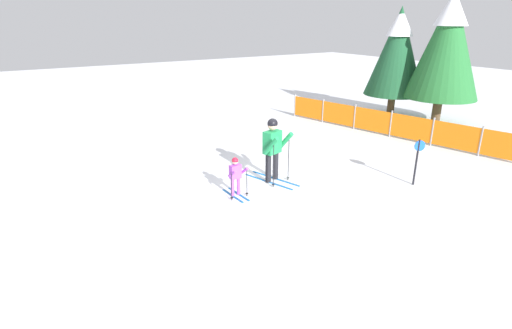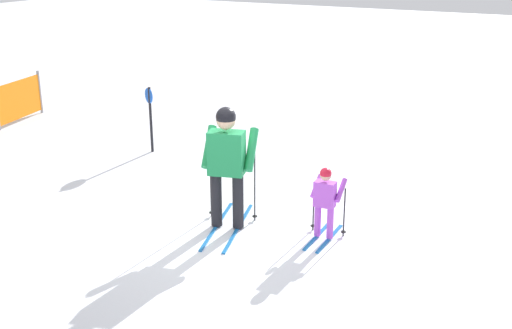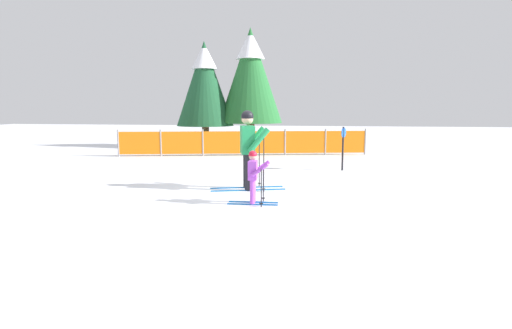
% 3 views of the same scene
% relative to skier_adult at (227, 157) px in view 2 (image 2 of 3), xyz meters
% --- Properties ---
extents(ground_plane, '(60.00, 60.00, 0.00)m').
position_rel_skier_adult_xyz_m(ground_plane, '(-0.21, -0.11, -1.00)').
color(ground_plane, white).
extents(skier_adult, '(1.62, 0.85, 1.68)m').
position_rel_skier_adult_xyz_m(skier_adult, '(0.00, 0.00, 0.00)').
color(skier_adult, '#1966B2').
rests_on(skier_adult, ground_plane).
extents(skier_child, '(0.92, 0.50, 0.98)m').
position_rel_skier_adult_xyz_m(skier_child, '(0.31, -1.29, -0.44)').
color(skier_child, '#1966B2').
rests_on(skier_child, ground_plane).
extents(trail_marker, '(0.14, 0.26, 1.21)m').
position_rel_skier_adult_xyz_m(trail_marker, '(2.17, 2.95, -0.24)').
color(trail_marker, black).
rests_on(trail_marker, ground_plane).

